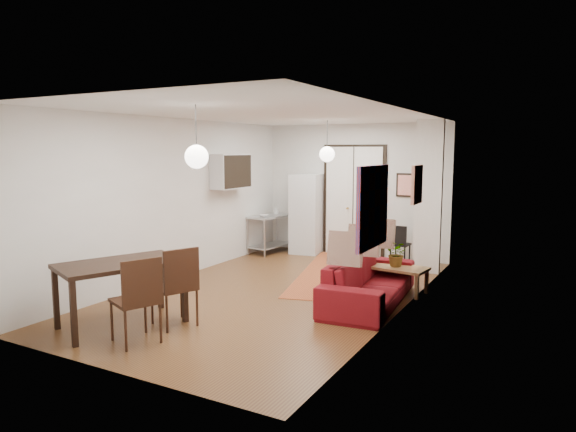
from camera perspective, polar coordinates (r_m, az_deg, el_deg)
The scene contains 27 objects.
floor at distance 8.59m, azimuth -1.33°, elevation -8.42°, with size 7.00×7.00×0.00m, color brown.
ceiling at distance 8.28m, azimuth -1.39°, elevation 11.27°, with size 4.20×7.00×0.02m, color silver.
wall_back at distance 11.47m, azimuth 7.40°, elevation 2.87°, with size 4.20×0.02×2.90m, color silver.
wall_front at distance 5.59m, azimuth -19.58°, elevation -2.20°, with size 4.20×0.02×2.90m, color silver.
wall_left at distance 9.53m, azimuth -12.38°, elevation 1.86°, with size 0.02×7.00×2.90m, color silver.
wall_right at distance 7.50m, azimuth 12.70°, elevation 0.39°, with size 0.02×7.00×2.90m, color silver.
double_doors at distance 11.45m, azimuth 7.30°, elevation 1.61°, with size 1.44×0.06×2.50m, color white.
stub_partition at distance 10.01m, azimuth 15.33°, elevation 2.03°, with size 0.50×0.10×2.90m, color silver.
wall_cabinet at distance 10.57m, azimuth -6.36°, elevation 4.96°, with size 0.35×1.00×0.70m, color silver.
painting_popart at distance 6.29m, azimuth 9.40°, elevation 1.00°, with size 0.05×1.00×1.00m, color red.
painting_abstract at distance 8.24m, azimuth 14.13°, elevation 3.41°, with size 0.05×0.50×0.60m, color #ECE1C5.
poster_back at distance 11.06m, azimuth 12.93°, elevation 3.36°, with size 0.40×0.03×0.50m, color red.
print_left at distance 11.07m, azimuth -5.52°, elevation 5.33°, with size 0.03×0.44×0.54m, color #A77945.
pendant_back at distance 10.05m, azimuth 4.36°, elevation 6.86°, with size 0.30×0.30×0.80m.
pendant_front at distance 6.61m, azimuth -10.12°, elevation 6.51°, with size 0.30×0.30×0.80m.
kilim_rug at distance 9.88m, azimuth 5.80°, elevation -6.33°, with size 1.42×3.80×0.01m, color #A75329.
sofa at distance 7.99m, azimuth 9.04°, elevation -7.14°, with size 2.38×0.93×0.70m, color maroon.
coffee_table at distance 8.67m, azimuth 11.99°, elevation -5.87°, with size 1.03×0.65×0.43m.
potted_plant at distance 8.61m, azimuth 12.03°, elevation -4.12°, with size 0.38×0.33×0.42m, color #305F2A.
kitchen_counter at distance 11.71m, azimuth -1.93°, elevation -1.44°, with size 0.71×1.19×0.86m.
bowl at distance 11.40m, azimuth -2.70°, elevation 0.04°, with size 0.20×0.20×0.05m, color white.
soap_bottle at distance 11.87m, azimuth -1.32°, elevation 0.65°, with size 0.08×0.08×0.18m, color teal.
fridge at distance 11.61m, azimuth 2.05°, elevation 0.25°, with size 0.63×0.63×1.80m, color silver.
dining_table at distance 7.17m, azimuth -18.11°, elevation -5.62°, with size 1.44×1.79×0.87m.
dining_chair_near at distance 7.12m, azimuth -12.00°, elevation -6.71°, with size 0.67×0.80×1.07m.
dining_chair_far at distance 6.62m, azimuth -15.97°, elevation -7.91°, with size 0.67×0.80×1.07m.
black_side_chair at distance 10.96m, azimuth 12.48°, elevation -2.66°, with size 0.39×0.39×0.80m.
Camera 1 is at (4.12, -7.16, 2.34)m, focal length 32.00 mm.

